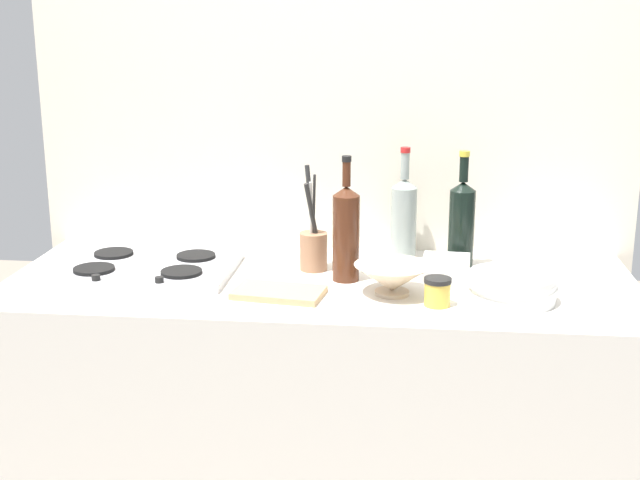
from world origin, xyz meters
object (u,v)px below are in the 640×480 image
wine_bottle_mid_right (462,223)px  cutting_board (279,293)px  stovetop_hob (146,267)px  butter_dish (446,268)px  condiment_jar_front (437,292)px  utensil_crock (313,246)px  wine_bottle_leftmost (346,232)px  wine_bottle_mid_left (404,216)px  plate_stack (512,287)px  mixing_bowl (392,278)px

wine_bottle_mid_right → cutting_board: (-0.50, -0.32, -0.13)m
stovetop_hob → wine_bottle_mid_right: size_ratio=1.46×
butter_dish → condiment_jar_front: condiment_jar_front is taller
utensil_crock → wine_bottle_leftmost: bearing=-40.8°
wine_bottle_mid_left → plate_stack: bearing=-53.0°
butter_dish → condiment_jar_front: 0.24m
cutting_board → wine_bottle_mid_left: bearing=51.8°
utensil_crock → cutting_board: (-0.06, -0.25, -0.06)m
utensil_crock → cutting_board: bearing=-104.5°
wine_bottle_leftmost → wine_bottle_mid_left: wine_bottle_leftmost is taller
plate_stack → condiment_jar_front: size_ratio=3.15×
stovetop_hob → condiment_jar_front: 0.87m
plate_stack → condiment_jar_front: bearing=-163.2°
wine_bottle_leftmost → utensil_crock: 0.15m
wine_bottle_leftmost → mixing_bowl: 0.20m
utensil_crock → wine_bottle_mid_right: bearing=9.2°
stovetop_hob → cutting_board: stovetop_hob is taller
wine_bottle_mid_left → mixing_bowl: bearing=-93.6°
utensil_crock → stovetop_hob: bearing=-171.0°
stovetop_hob → wine_bottle_leftmost: bearing=-1.2°
stovetop_hob → cutting_board: 0.46m
stovetop_hob → plate_stack: 1.05m
mixing_bowl → butter_dish: size_ratio=1.60×
wine_bottle_mid_right → butter_dish: wine_bottle_mid_right is taller
wine_bottle_mid_right → mixing_bowl: wine_bottle_mid_right is taller
wine_bottle_mid_right → mixing_bowl: bearing=-125.3°
mixing_bowl → wine_bottle_leftmost: bearing=139.7°
butter_dish → utensil_crock: utensil_crock is taller
stovetop_hob → plate_stack: plate_stack is taller
wine_bottle_leftmost → wine_bottle_mid_right: (0.33, 0.16, -0.00)m
wine_bottle_mid_right → butter_dish: size_ratio=2.68×
wine_bottle_mid_left → cutting_board: 0.54m
wine_bottle_mid_right → plate_stack: bearing=-67.5°
cutting_board → utensil_crock: bearing=75.5°
mixing_bowl → condiment_jar_front: (0.12, -0.08, -0.01)m
mixing_bowl → butter_dish: (0.15, 0.15, -0.01)m
condiment_jar_front → cutting_board: bearing=175.6°
condiment_jar_front → cutting_board: (-0.42, 0.03, -0.03)m
wine_bottle_mid_right → utensil_crock: (-0.43, -0.07, -0.07)m
mixing_bowl → butter_dish: 0.22m
plate_stack → wine_bottle_leftmost: bearing=163.5°
plate_stack → wine_bottle_mid_right: (-0.12, 0.29, 0.10)m
butter_dish → condiment_jar_front: (-0.03, -0.23, 0.00)m
wine_bottle_mid_left → utensil_crock: (-0.26, -0.17, -0.06)m
stovetop_hob → wine_bottle_mid_left: wine_bottle_mid_left is taller
condiment_jar_front → wine_bottle_mid_right: bearing=77.9°
wine_bottle_leftmost → utensil_crock: size_ratio=1.15×
plate_stack → wine_bottle_leftmost: size_ratio=0.66×
butter_dish → utensil_crock: size_ratio=0.42×
stovetop_hob → plate_stack: size_ratio=2.17×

